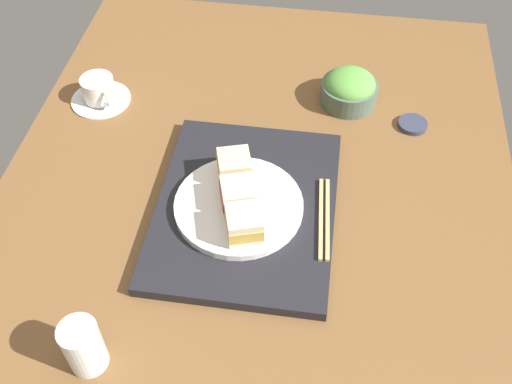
{
  "coord_description": "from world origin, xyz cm",
  "views": [
    {
      "loc": [
        -71.17,
        -11.27,
        87.72
      ],
      "look_at": [
        0.75,
        -0.79,
        5.0
      ],
      "focal_mm": 42.57,
      "sensor_mm": 36.0,
      "label": 1
    }
  ],
  "objects": [
    {
      "name": "serving_tray",
      "position": [
        0.2,
        0.98,
        1.09
      ],
      "size": [
        42.05,
        32.78,
        2.19
      ],
      "primitive_type": "cube",
      "color": "black",
      "rests_on": "ground_plane"
    },
    {
      "name": "sandwich_far",
      "position": [
        5.54,
        3.96,
        6.06
      ],
      "size": [
        8.01,
        7.75,
        4.86
      ],
      "color": "beige",
      "rests_on": "sandwich_plate"
    },
    {
      "name": "drinking_glass",
      "position": [
        -33.06,
        20.25,
        4.83
      ],
      "size": [
        6.0,
        6.0,
        9.67
      ],
      "primitive_type": "cylinder",
      "color": "silver",
      "rests_on": "ground_plane"
    },
    {
      "name": "sandwich_near",
      "position": [
        -7.9,
        0.28,
        6.31
      ],
      "size": [
        7.83,
        7.61,
        5.35
      ],
      "color": "beige",
      "rests_on": "sandwich_plate"
    },
    {
      "name": "coffee_cup",
      "position": [
        26.94,
        37.78,
        2.5
      ],
      "size": [
        13.07,
        13.07,
        5.91
      ],
      "color": "white",
      "rests_on": "ground_plane"
    },
    {
      "name": "sandwich_plate",
      "position": [
        -1.18,
        2.12,
        2.91
      ],
      "size": [
        23.63,
        23.63,
        1.44
      ],
      "primitive_type": "cylinder",
      "color": "silver",
      "rests_on": "serving_tray"
    },
    {
      "name": "small_sauce_dish",
      "position": [
        28.34,
        -30.4,
        0.55
      ],
      "size": [
        6.15,
        6.15,
        1.09
      ],
      "primitive_type": "cylinder",
      "color": "#33384C",
      "rests_on": "ground_plane"
    },
    {
      "name": "salad_bowl",
      "position": [
        34.49,
        -16.43,
        3.61
      ],
      "size": [
        12.35,
        12.35,
        7.84
      ],
      "color": "#4C6051",
      "rests_on": "ground_plane"
    },
    {
      "name": "sandwich_middle",
      "position": [
        -1.18,
        2.12,
        6.03
      ],
      "size": [
        7.89,
        7.91,
        4.8
      ],
      "color": "beige",
      "rests_on": "sandwich_plate"
    },
    {
      "name": "chopsticks_pair",
      "position": [
        -1.55,
        -13.55,
        2.54
      ],
      "size": [
        18.71,
        3.11,
        0.7
      ],
      "color": "tan",
      "rests_on": "serving_tray"
    },
    {
      "name": "ground_plane",
      "position": [
        0.0,
        0.0,
        -1.5
      ],
      "size": [
        140.0,
        100.0,
        3.0
      ],
      "primitive_type": "cube",
      "color": "brown"
    }
  ]
}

